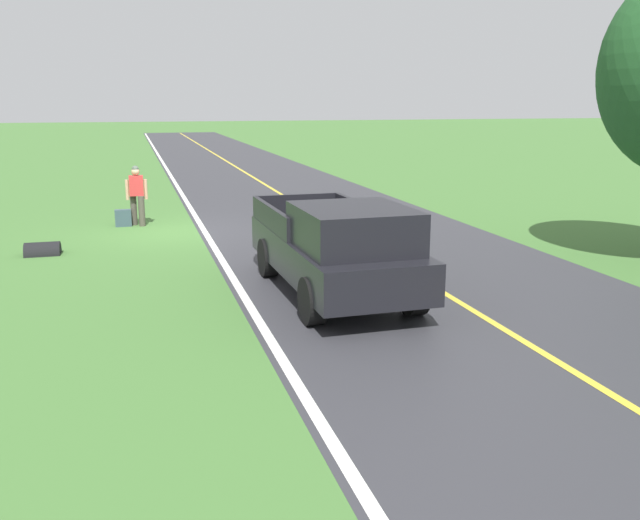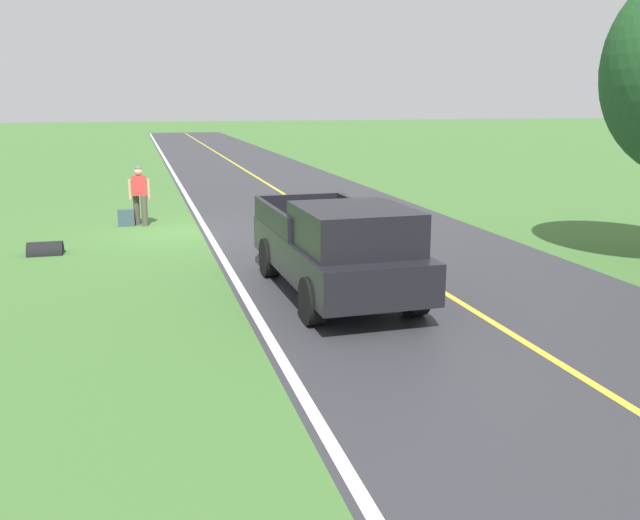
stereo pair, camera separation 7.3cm
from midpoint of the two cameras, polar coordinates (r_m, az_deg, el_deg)
ground_plane at (r=19.58m, az=-11.61°, el=2.29°), size 200.00×200.00×0.00m
road_surface at (r=20.34m, az=1.21°, el=2.97°), size 7.80×120.00×0.00m
lane_edge_line at (r=19.64m, az=-9.28°, el=2.44°), size 0.16×117.60×0.00m
lane_centre_line at (r=20.34m, az=1.21°, el=2.98°), size 0.14×117.60×0.00m
hitchhiker_walking at (r=20.77m, az=-14.64°, el=5.49°), size 0.62×0.51×1.75m
suitcase_carried at (r=20.80m, az=-15.68°, el=3.39°), size 0.46×0.20×0.49m
pickup_truck_passing at (r=12.67m, az=1.72°, el=1.15°), size 2.19×5.44×1.82m
drainage_culvert at (r=17.67m, az=-21.68°, el=0.46°), size 0.80×0.60×0.60m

